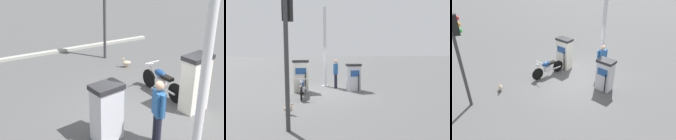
{
  "view_description": "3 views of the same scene",
  "coord_description": "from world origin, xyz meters",
  "views": [
    {
      "loc": [
        -5.8,
        4.38,
        4.42
      ],
      "look_at": [
        1.39,
        0.31,
        0.99
      ],
      "focal_mm": 47.6,
      "sensor_mm": 36.0,
      "label": 1
    },
    {
      "loc": [
        10.04,
        -0.4,
        2.21
      ],
      "look_at": [
        0.4,
        0.5,
        1.22
      ],
      "focal_mm": 31.07,
      "sensor_mm": 36.0,
      "label": 2
    },
    {
      "loc": [
        6.18,
        6.39,
        5.23
      ],
      "look_at": [
        1.28,
        0.48,
        1.15
      ],
      "focal_mm": 32.61,
      "sensor_mm": 36.0,
      "label": 3
    }
  ],
  "objects": [
    {
      "name": "attendant_person",
      "position": [
        -1.14,
        0.52,
        0.97
      ],
      "size": [
        0.57,
        0.3,
        1.69
      ],
      "color": "#1E1E2D",
      "rests_on": "ground"
    },
    {
      "name": "wandering_duck",
      "position": [
        3.42,
        -1.5,
        0.2
      ],
      "size": [
        0.27,
        0.41,
        0.42
      ],
      "color": "tan",
      "rests_on": "ground"
    },
    {
      "name": "fuel_pump_far",
      "position": [
        -0.33,
        1.43,
        0.75
      ],
      "size": [
        0.63,
        0.82,
        1.48
      ],
      "color": "silver",
      "rests_on": "ground"
    },
    {
      "name": "fuel_pump_near",
      "position": [
        -0.33,
        -1.43,
        0.86
      ],
      "size": [
        0.64,
        0.92,
        1.69
      ],
      "color": "silver",
      "rests_on": "ground"
    },
    {
      "name": "roadside_traffic_light",
      "position": [
        4.74,
        -1.26,
        2.53
      ],
      "size": [
        0.4,
        0.28,
        3.7
      ],
      "color": "#38383A",
      "rests_on": "ground"
    },
    {
      "name": "ground_plane",
      "position": [
        0.0,
        0.0,
        0.0
      ],
      "size": [
        120.0,
        120.0,
        0.0
      ],
      "primitive_type": "plane",
      "color": "#4C4C4C"
    },
    {
      "name": "motorcycle_near_pump",
      "position": [
        0.94,
        -1.24,
        0.48
      ],
      "size": [
        1.93,
        0.56,
        0.95
      ],
      "color": "black",
      "rests_on": "ground"
    },
    {
      "name": "canopy_support_pole",
      "position": [
        -1.83,
        -0.1,
        2.31
      ],
      "size": [
        0.4,
        0.4,
        4.78
      ],
      "color": "silver",
      "rests_on": "ground"
    }
  ]
}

